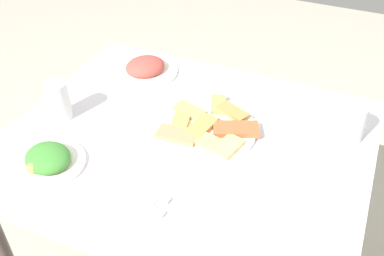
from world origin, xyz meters
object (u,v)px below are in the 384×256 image
(dining_table, at_px, (186,164))
(spoon, at_px, (131,197))
(pide_platter, at_px, (204,128))
(salad_plate_greens, at_px, (48,160))
(drinking_glass, at_px, (353,123))
(paper_napkin, at_px, (135,194))
(soda_can, at_px, (59,101))
(salad_plate_rice, at_px, (145,68))
(fork, at_px, (138,188))

(dining_table, height_order, spoon, spoon)
(spoon, bearing_deg, pide_platter, -90.93)
(salad_plate_greens, distance_m, drinking_glass, 0.84)
(salad_plate_greens, xyz_separation_m, paper_napkin, (-0.26, -0.00, -0.02))
(soda_can, distance_m, drinking_glass, 0.85)
(salad_plate_greens, distance_m, salad_plate_rice, 0.52)
(dining_table, bearing_deg, spoon, 83.48)
(soda_can, xyz_separation_m, drinking_glass, (-0.81, -0.24, -0.00))
(dining_table, relative_size, drinking_glass, 8.59)
(soda_can, bearing_deg, spoon, 150.26)
(paper_napkin, bearing_deg, fork, -90.00)
(salad_plate_rice, height_order, paper_napkin, salad_plate_rice)
(salad_plate_greens, bearing_deg, soda_can, -62.36)
(salad_plate_greens, relative_size, salad_plate_rice, 0.87)
(dining_table, relative_size, spoon, 5.09)
(drinking_glass, bearing_deg, fork, 42.38)
(spoon, bearing_deg, salad_plate_rice, -55.19)
(dining_table, xyz_separation_m, salad_plate_rice, (0.28, -0.27, 0.11))
(paper_napkin, distance_m, fork, 0.02)
(paper_napkin, bearing_deg, pide_platter, -101.24)
(pide_platter, xyz_separation_m, fork, (0.06, 0.28, -0.01))
(soda_can, xyz_separation_m, paper_napkin, (-0.36, 0.19, -0.06))
(spoon, bearing_deg, soda_can, -20.06)
(dining_table, relative_size, salad_plate_greens, 5.26)
(salad_plate_rice, bearing_deg, pide_platter, 145.13)
(paper_napkin, relative_size, spoon, 0.58)
(salad_plate_rice, relative_size, soda_can, 1.82)
(salad_plate_greens, bearing_deg, drinking_glass, -148.84)
(salad_plate_greens, bearing_deg, salad_plate_rice, -91.25)
(dining_table, xyz_separation_m, soda_can, (0.39, 0.05, 0.15))
(soda_can, bearing_deg, salad_plate_rice, -108.54)
(dining_table, distance_m, paper_napkin, 0.26)
(paper_napkin, bearing_deg, dining_table, -97.00)
(salad_plate_greens, xyz_separation_m, salad_plate_rice, (-0.01, -0.52, 0.00))
(salad_plate_rice, bearing_deg, drinking_glass, 173.20)
(drinking_glass, relative_size, fork, 0.65)
(dining_table, xyz_separation_m, salad_plate_greens, (0.29, 0.24, 0.11))
(salad_plate_rice, bearing_deg, salad_plate_greens, 88.75)
(dining_table, bearing_deg, paper_napkin, 83.00)
(dining_table, relative_size, fork, 5.57)
(soda_can, xyz_separation_m, spoon, (-0.36, 0.21, -0.06))
(salad_plate_rice, height_order, soda_can, soda_can)
(pide_platter, distance_m, salad_plate_greens, 0.44)
(soda_can, bearing_deg, drinking_glass, -163.31)
(soda_can, height_order, drinking_glass, soda_can)
(drinking_glass, bearing_deg, salad_plate_rice, -6.80)
(soda_can, bearing_deg, dining_table, -172.31)
(pide_platter, height_order, fork, pide_platter)
(pide_platter, relative_size, soda_can, 2.73)
(spoon, bearing_deg, paper_napkin, -80.32)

